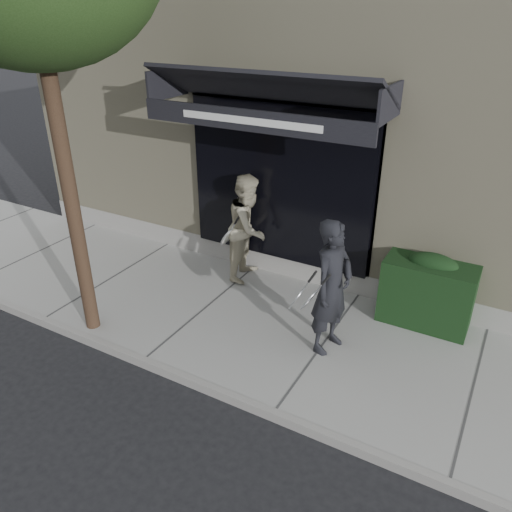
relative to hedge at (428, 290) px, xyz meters
The scene contains 7 objects.
ground 1.79m from the hedge, 131.35° to the right, with size 80.00×80.00×0.00m, color black.
sidewalk 1.77m from the hedge, 131.35° to the right, with size 20.00×3.00×0.12m, color #9A9994.
curb 3.07m from the hedge, 111.45° to the right, with size 20.00×0.10×0.14m, color gray.
building_facade 4.39m from the hedge, 106.65° to the left, with size 14.30×8.04×5.64m.
hedge is the anchor object (origin of this frame).
pedestrian_front 1.71m from the hedge, 128.45° to the right, with size 0.75×0.90×1.92m.
pedestrian_back 3.06m from the hedge, behind, with size 0.78×0.96×1.85m.
Camera 1 is at (1.98, -5.53, 4.46)m, focal length 35.00 mm.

